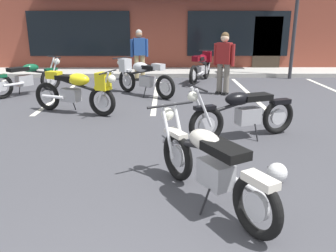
{
  "coord_description": "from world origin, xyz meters",
  "views": [
    {
      "loc": [
        0.29,
        -1.01,
        2.01
      ],
      "look_at": [
        0.31,
        3.7,
        0.55
      ],
      "focal_mm": 37.14,
      "sensor_mm": 36.0,
      "label": 1
    }
  ],
  "objects_px": {
    "motorcycle_black_cruiser": "(142,76)",
    "motorcycle_blue_standard": "(28,78)",
    "motorcycle_orange_scrambler": "(201,66)",
    "person_near_building": "(139,52)",
    "motorcycle_silver_naked": "(243,113)",
    "helmet_on_pavement": "(277,173)",
    "person_by_back_row": "(224,60)",
    "motorcycle_red_sportbike": "(78,90)",
    "motorcycle_foreground_classic": "(210,165)"
  },
  "relations": [
    {
      "from": "motorcycle_black_cruiser",
      "to": "motorcycle_blue_standard",
      "type": "distance_m",
      "value": 3.15
    },
    {
      "from": "motorcycle_orange_scrambler",
      "to": "motorcycle_black_cruiser",
      "type": "bearing_deg",
      "value": -130.67
    },
    {
      "from": "person_near_building",
      "to": "motorcycle_orange_scrambler",
      "type": "bearing_deg",
      "value": -8.51
    },
    {
      "from": "motorcycle_silver_naked",
      "to": "motorcycle_blue_standard",
      "type": "relative_size",
      "value": 1.16
    },
    {
      "from": "motorcycle_silver_naked",
      "to": "helmet_on_pavement",
      "type": "relative_size",
      "value": 7.77
    },
    {
      "from": "motorcycle_orange_scrambler",
      "to": "person_near_building",
      "type": "relative_size",
      "value": 1.19
    },
    {
      "from": "motorcycle_black_cruiser",
      "to": "person_by_back_row",
      "type": "relative_size",
      "value": 1.03
    },
    {
      "from": "person_by_back_row",
      "to": "helmet_on_pavement",
      "type": "height_order",
      "value": "person_by_back_row"
    },
    {
      "from": "motorcycle_red_sportbike",
      "to": "motorcycle_orange_scrambler",
      "type": "relative_size",
      "value": 1.0
    },
    {
      "from": "motorcycle_black_cruiser",
      "to": "motorcycle_orange_scrambler",
      "type": "relative_size",
      "value": 0.87
    },
    {
      "from": "motorcycle_silver_naked",
      "to": "person_by_back_row",
      "type": "distance_m",
      "value": 3.78
    },
    {
      "from": "motorcycle_black_cruiser",
      "to": "helmet_on_pavement",
      "type": "distance_m",
      "value": 5.76
    },
    {
      "from": "motorcycle_red_sportbike",
      "to": "motorcycle_black_cruiser",
      "type": "bearing_deg",
      "value": 56.92
    },
    {
      "from": "motorcycle_black_cruiser",
      "to": "person_near_building",
      "type": "xyz_separation_m",
      "value": [
        -0.24,
        2.43,
        0.42
      ]
    },
    {
      "from": "helmet_on_pavement",
      "to": "motorcycle_red_sportbike",
      "type": "bearing_deg",
      "value": 134.47
    },
    {
      "from": "motorcycle_red_sportbike",
      "to": "motorcycle_black_cruiser",
      "type": "relative_size",
      "value": 1.16
    },
    {
      "from": "motorcycle_red_sportbike",
      "to": "motorcycle_blue_standard",
      "type": "distance_m",
      "value": 2.78
    },
    {
      "from": "motorcycle_silver_naked",
      "to": "person_near_building",
      "type": "height_order",
      "value": "person_near_building"
    },
    {
      "from": "motorcycle_red_sportbike",
      "to": "person_by_back_row",
      "type": "bearing_deg",
      "value": 30.38
    },
    {
      "from": "person_by_back_row",
      "to": "person_near_building",
      "type": "distance_m",
      "value": 3.39
    },
    {
      "from": "person_near_building",
      "to": "motorcycle_black_cruiser",
      "type": "bearing_deg",
      "value": -84.24
    },
    {
      "from": "motorcycle_black_cruiser",
      "to": "motorcycle_orange_scrambler",
      "type": "xyz_separation_m",
      "value": [
        1.82,
        2.12,
        0.0
      ]
    },
    {
      "from": "helmet_on_pavement",
      "to": "motorcycle_black_cruiser",
      "type": "bearing_deg",
      "value": 111.09
    },
    {
      "from": "motorcycle_silver_naked",
      "to": "motorcycle_orange_scrambler",
      "type": "distance_m",
      "value": 5.77
    },
    {
      "from": "person_by_back_row",
      "to": "motorcycle_black_cruiser",
      "type": "bearing_deg",
      "value": -177.64
    },
    {
      "from": "motorcycle_foreground_classic",
      "to": "motorcycle_red_sportbike",
      "type": "xyz_separation_m",
      "value": [
        -2.42,
        3.92,
        0.07
      ]
    },
    {
      "from": "motorcycle_foreground_classic",
      "to": "person_by_back_row",
      "type": "relative_size",
      "value": 1.14
    },
    {
      "from": "motorcycle_foreground_classic",
      "to": "person_near_building",
      "type": "xyz_separation_m",
      "value": [
        -1.39,
        8.3,
        0.49
      ]
    },
    {
      "from": "motorcycle_foreground_classic",
      "to": "motorcycle_black_cruiser",
      "type": "distance_m",
      "value": 5.98
    },
    {
      "from": "motorcycle_blue_standard",
      "to": "motorcycle_red_sportbike",
      "type": "bearing_deg",
      "value": -47.52
    },
    {
      "from": "motorcycle_orange_scrambler",
      "to": "person_near_building",
      "type": "distance_m",
      "value": 2.13
    },
    {
      "from": "motorcycle_silver_naked",
      "to": "person_by_back_row",
      "type": "relative_size",
      "value": 1.21
    },
    {
      "from": "motorcycle_red_sportbike",
      "to": "person_near_building",
      "type": "xyz_separation_m",
      "value": [
        1.03,
        4.38,
        0.42
      ]
    },
    {
      "from": "motorcycle_black_cruiser",
      "to": "person_near_building",
      "type": "distance_m",
      "value": 2.48
    },
    {
      "from": "motorcycle_silver_naked",
      "to": "person_near_building",
      "type": "distance_m",
      "value": 6.49
    },
    {
      "from": "motorcycle_red_sportbike",
      "to": "motorcycle_silver_naked",
      "type": "distance_m",
      "value": 3.67
    },
    {
      "from": "person_near_building",
      "to": "motorcycle_foreground_classic",
      "type": "bearing_deg",
      "value": -80.53
    },
    {
      "from": "motorcycle_blue_standard",
      "to": "motorcycle_black_cruiser",
      "type": "bearing_deg",
      "value": -1.68
    },
    {
      "from": "motorcycle_red_sportbike",
      "to": "motorcycle_orange_scrambler",
      "type": "bearing_deg",
      "value": 52.79
    },
    {
      "from": "motorcycle_blue_standard",
      "to": "motorcycle_foreground_classic",
      "type": "bearing_deg",
      "value": -54.27
    },
    {
      "from": "motorcycle_foreground_classic",
      "to": "motorcycle_red_sportbike",
      "type": "distance_m",
      "value": 4.6
    },
    {
      "from": "motorcycle_red_sportbike",
      "to": "person_near_building",
      "type": "bearing_deg",
      "value": 76.77
    },
    {
      "from": "motorcycle_foreground_classic",
      "to": "motorcycle_blue_standard",
      "type": "height_order",
      "value": "same"
    },
    {
      "from": "motorcycle_silver_naked",
      "to": "person_near_building",
      "type": "bearing_deg",
      "value": 110.06
    },
    {
      "from": "motorcycle_red_sportbike",
      "to": "person_near_building",
      "type": "height_order",
      "value": "person_near_building"
    },
    {
      "from": "person_by_back_row",
      "to": "motorcycle_blue_standard",
      "type": "bearing_deg",
      "value": 179.99
    },
    {
      "from": "motorcycle_blue_standard",
      "to": "person_near_building",
      "type": "relative_size",
      "value": 1.04
    },
    {
      "from": "motorcycle_silver_naked",
      "to": "motorcycle_orange_scrambler",
      "type": "height_order",
      "value": "same"
    },
    {
      "from": "motorcycle_blue_standard",
      "to": "motorcycle_orange_scrambler",
      "type": "xyz_separation_m",
      "value": [
        4.97,
        2.03,
        0.07
      ]
    },
    {
      "from": "person_by_back_row",
      "to": "helmet_on_pavement",
      "type": "xyz_separation_m",
      "value": [
        -0.15,
        -5.45,
        -0.82
      ]
    }
  ]
}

